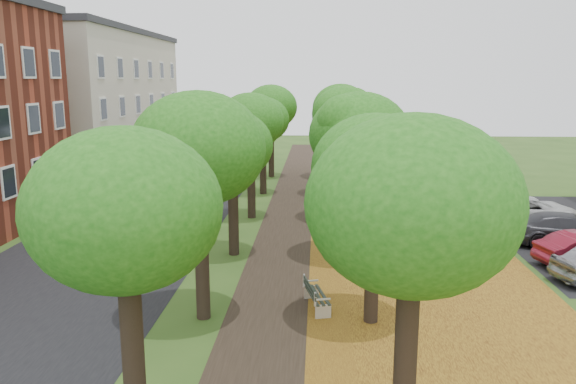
# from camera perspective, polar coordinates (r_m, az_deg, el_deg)

# --- Properties ---
(street_asphalt) EXTENTS (8.00, 70.00, 0.01)m
(street_asphalt) POSITION_cam_1_polar(r_m,az_deg,el_deg) (26.40, -16.00, -3.93)
(street_asphalt) COLOR black
(street_asphalt) RESTS_ON ground
(footpath) EXTENTS (3.20, 70.00, 0.01)m
(footpath) POSITION_cam_1_polar(r_m,az_deg,el_deg) (25.00, 0.53, -4.32)
(footpath) COLOR black
(footpath) RESTS_ON ground
(leaf_verge) EXTENTS (7.50, 70.00, 0.01)m
(leaf_verge) POSITION_cam_1_polar(r_m,az_deg,el_deg) (25.29, 11.95, -4.39)
(leaf_verge) COLOR #AE7D20
(leaf_verge) RESTS_ON ground
(tree_row_west) EXTENTS (3.46, 33.46, 6.01)m
(tree_row_west) POSITION_cam_1_polar(r_m,az_deg,el_deg) (24.37, -4.65, 5.98)
(tree_row_west) COLOR black
(tree_row_west) RESTS_ON ground
(tree_row_east) EXTENTS (3.46, 33.46, 6.01)m
(tree_row_east) POSITION_cam_1_polar(r_m,az_deg,el_deg) (24.20, 6.74, 5.91)
(tree_row_east) COLOR black
(tree_row_east) RESTS_ON ground
(building_cream) EXTENTS (10.30, 20.30, 10.40)m
(building_cream) POSITION_cam_1_polar(r_m,az_deg,el_deg) (45.78, -20.43, 8.72)
(building_cream) COLOR beige
(building_cream) RESTS_ON ground
(bench) EXTENTS (0.86, 1.75, 0.79)m
(bench) POSITION_cam_1_polar(r_m,az_deg,el_deg) (17.11, 2.80, -10.44)
(bench) COLOR #273128
(bench) RESTS_ON ground
(car_grey) EXTENTS (4.88, 2.47, 1.36)m
(car_grey) POSITION_cam_1_polar(r_m,az_deg,el_deg) (25.83, 26.58, -3.49)
(car_grey) COLOR #2E2E32
(car_grey) RESTS_ON ground
(car_white) EXTENTS (5.21, 2.73, 1.40)m
(car_white) POSITION_cam_1_polar(r_m,az_deg,el_deg) (28.73, 23.24, -1.76)
(car_white) COLOR silver
(car_white) RESTS_ON ground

